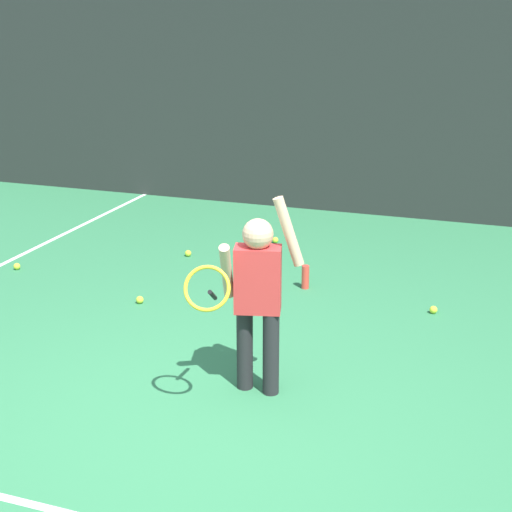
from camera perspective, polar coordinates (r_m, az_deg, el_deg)
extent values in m
plane|color=#2D7247|center=(4.73, -5.08, -13.01)|extent=(20.00, 20.00, 0.00)
cube|color=#282D2B|center=(9.20, 8.62, 11.78)|extent=(13.10, 0.08, 2.82)
cylinder|color=slate|center=(9.87, -3.85, 12.83)|extent=(0.09, 0.09, 2.97)
cylinder|color=#232326|center=(5.03, -0.87, -7.11)|extent=(0.11, 0.11, 0.58)
cylinder|color=#232326|center=(4.96, 1.15, -7.48)|extent=(0.11, 0.11, 0.58)
cube|color=red|center=(4.79, 0.14, -1.80)|extent=(0.33, 0.24, 0.44)
sphere|color=tan|center=(4.69, 0.14, 1.69)|extent=(0.20, 0.20, 0.20)
cylinder|color=tan|center=(4.70, 2.52, 1.88)|extent=(0.22, 0.12, 0.46)
cylinder|color=tan|center=(4.73, -2.26, -1.22)|extent=(0.14, 0.30, 0.43)
cylinder|color=black|center=(4.67, -3.35, -3.01)|extent=(0.09, 0.24, 0.15)
torus|color=yellow|center=(4.42, -3.78, -2.49)|extent=(0.32, 0.23, 0.26)
cylinder|color=#D83F33|center=(6.84, 3.81, -1.62)|extent=(0.07, 0.07, 0.22)
sphere|color=#CCE033|center=(6.48, 13.45, -4.03)|extent=(0.07, 0.07, 0.07)
sphere|color=#CCE033|center=(7.71, -17.86, -0.76)|extent=(0.07, 0.07, 0.07)
sphere|color=#CCE033|center=(7.76, -5.23, 0.21)|extent=(0.07, 0.07, 0.07)
sphere|color=#CCE033|center=(6.59, -8.90, -3.34)|extent=(0.07, 0.07, 0.07)
sphere|color=#CCE033|center=(8.17, 1.50, 1.24)|extent=(0.07, 0.07, 0.07)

